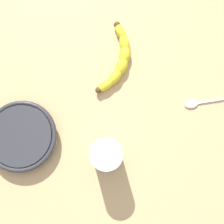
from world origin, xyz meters
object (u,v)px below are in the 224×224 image
ceramic_bowl (21,136)px  banana (119,60)px  teaspoon (194,104)px  smoothie_glass (107,156)px

ceramic_bowl → banana: bearing=-12.4°
banana → teaspoon: (2.65, -22.77, -1.11)cm
smoothie_glass → teaspoon: smoothie_glass is taller
smoothie_glass → teaspoon: bearing=-21.0°
ceramic_bowl → teaspoon: (34.03, -29.69, -1.83)cm
banana → smoothie_glass: smoothie_glass is taller
banana → smoothie_glass: 26.25cm
smoothie_glass → teaspoon: (24.90, -9.56, -5.54)cm
teaspoon → smoothie_glass: bearing=22.5°
smoothie_glass → ceramic_bowl: bearing=114.4°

